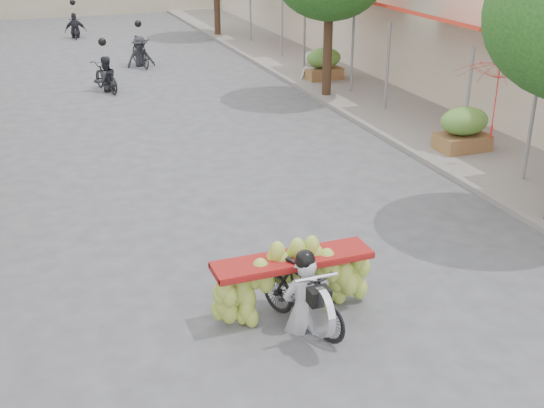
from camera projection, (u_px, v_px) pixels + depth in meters
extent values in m
cube|color=gray|center=(357.00, 85.00, 22.64)|extent=(4.00, 60.00, 0.12)
cylinder|color=slate|center=(531.00, 127.00, 14.11)|extent=(0.08, 0.08, 2.55)
cube|color=red|center=(457.00, 24.00, 17.31)|extent=(1.77, 4.20, 0.53)
cylinder|color=slate|center=(468.00, 101.00, 16.00)|extent=(0.08, 0.08, 2.55)
cylinder|color=slate|center=(387.00, 69.00, 19.27)|extent=(0.08, 0.08, 2.55)
cylinder|color=slate|center=(352.00, 55.00, 21.16)|extent=(0.08, 0.08, 2.55)
cylinder|color=slate|center=(304.00, 35.00, 24.43)|extent=(0.08, 0.08, 2.55)
cylinder|color=slate|center=(282.00, 26.00, 26.32)|extent=(0.08, 0.08, 2.55)
cylinder|color=slate|center=(250.00, 14.00, 29.58)|extent=(0.08, 0.08, 2.55)
cylinder|color=#3A2719|center=(328.00, 46.00, 20.65)|extent=(0.28, 0.28, 3.20)
cylinder|color=#3A2719|center=(217.00, 1.00, 30.97)|extent=(0.28, 0.28, 3.20)
cube|color=brown|center=(462.00, 140.00, 16.24)|extent=(1.20, 0.80, 0.50)
ellipsoid|color=#558B34|center=(465.00, 116.00, 16.01)|extent=(1.20, 0.88, 0.66)
cube|color=brown|center=(323.00, 71.00, 23.12)|extent=(1.20, 0.80, 0.50)
ellipsoid|color=#558B34|center=(324.00, 54.00, 22.89)|extent=(1.20, 0.88, 0.66)
imported|color=black|center=(302.00, 296.00, 9.41)|extent=(1.05, 1.74, 0.99)
cylinder|color=silver|center=(322.00, 312.00, 8.81)|extent=(0.10, 0.66, 0.66)
cube|color=black|center=(319.00, 296.00, 8.82)|extent=(0.28, 0.22, 0.22)
cylinder|color=silver|center=(316.00, 278.00, 8.82)|extent=(0.60, 0.05, 0.05)
cube|color=maroon|center=(293.00, 260.00, 9.56)|extent=(2.30, 0.55, 0.10)
imported|color=#B9B8C1|center=(304.00, 257.00, 9.12)|extent=(0.60, 0.44, 1.66)
sphere|color=black|center=(306.00, 203.00, 8.78)|extent=(0.28, 0.28, 0.28)
imported|color=red|center=(502.00, 60.00, 14.47)|extent=(2.56, 2.56, 1.76)
imported|color=silver|center=(312.00, 51.00, 22.89)|extent=(0.94, 0.59, 1.84)
imported|color=black|center=(106.00, 77.00, 21.93)|extent=(0.98, 1.72, 0.91)
imported|color=#25262C|center=(104.00, 56.00, 21.67)|extent=(0.89, 0.66, 1.65)
sphere|color=black|center=(102.00, 42.00, 21.49)|extent=(0.26, 0.26, 0.26)
imported|color=black|center=(140.00, 52.00, 25.34)|extent=(0.79, 1.95, 1.12)
imported|color=#25262C|center=(139.00, 36.00, 25.11)|extent=(1.12, 0.69, 1.65)
sphere|color=black|center=(138.00, 24.00, 24.93)|extent=(0.26, 0.26, 0.26)
imported|color=black|center=(75.00, 29.00, 31.19)|extent=(0.69, 1.47, 0.80)
imported|color=#25262C|center=(74.00, 13.00, 30.90)|extent=(1.02, 0.65, 1.65)
sphere|color=black|center=(72.00, 2.00, 30.72)|extent=(0.26, 0.26, 0.26)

